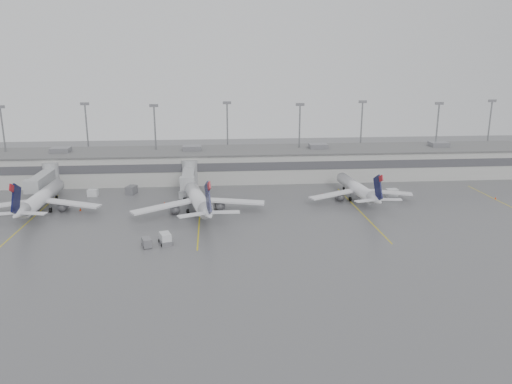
{
  "coord_description": "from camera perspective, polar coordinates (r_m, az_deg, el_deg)",
  "views": [
    {
      "loc": [
        -14.43,
        -77.91,
        32.2
      ],
      "look_at": [
        -5.44,
        24.0,
        5.0
      ],
      "focal_mm": 35.0,
      "sensor_mm": 36.0,
      "label": 1
    }
  ],
  "objects": [
    {
      "name": "light_masts",
      "position": [
        143.81,
        0.77,
        6.82
      ],
      "size": [
        142.4,
        8.0,
        20.6
      ],
      "color": "gray",
      "rests_on": "ground"
    },
    {
      "name": "jet_far_left",
      "position": [
        117.87,
        -23.44,
        -0.68
      ],
      "size": [
        27.11,
        30.38,
        9.83
      ],
      "rotation": [
        0.0,
        0.0,
        -0.02
      ],
      "color": "silver",
      "rests_on": "ground"
    },
    {
      "name": "jet_bridge_left",
      "position": [
        133.32,
        -22.86,
        1.43
      ],
      "size": [
        4.0,
        17.2,
        7.0
      ],
      "color": "#929497",
      "rests_on": "ground"
    },
    {
      "name": "cone_a",
      "position": [
        116.4,
        -19.44,
        -1.86
      ],
      "size": [
        0.45,
        0.45,
        0.72
      ],
      "primitive_type": "cone",
      "color": "#FF3A05",
      "rests_on": "ground"
    },
    {
      "name": "gse_loader",
      "position": [
        127.2,
        -14.04,
        0.23
      ],
      "size": [
        2.8,
        3.62,
        1.99
      ],
      "primitive_type": "cube",
      "rotation": [
        0.0,
        0.0,
        -0.28
      ],
      "color": "slate",
      "rests_on": "ground"
    },
    {
      "name": "gse_uld_a",
      "position": [
        127.58,
        -18.15,
        -0.09
      ],
      "size": [
        2.54,
        1.82,
        1.7
      ],
      "primitive_type": "cube",
      "rotation": [
        0.0,
        0.0,
        -0.1
      ],
      "color": "silver",
      "rests_on": "ground"
    },
    {
      "name": "terminal",
      "position": [
        139.5,
        1.0,
        3.3
      ],
      "size": [
        152.0,
        17.0,
        9.45
      ],
      "color": "#AFAFAA",
      "rests_on": "ground"
    },
    {
      "name": "ground",
      "position": [
        85.53,
        5.09,
        -7.29
      ],
      "size": [
        260.0,
        260.0,
        0.0
      ],
      "primitive_type": "plane",
      "color": "#4F4F52",
      "rests_on": "ground"
    },
    {
      "name": "cone_b",
      "position": [
        116.54,
        -10.41,
        -1.25
      ],
      "size": [
        0.38,
        0.38,
        0.6
      ],
      "primitive_type": "cone",
      "color": "#FF3A05",
      "rests_on": "ground"
    },
    {
      "name": "gse_uld_b",
      "position": [
        120.37,
        -8.11,
        -0.33
      ],
      "size": [
        3.04,
        2.57,
        1.83
      ],
      "primitive_type": "cube",
      "rotation": [
        0.0,
        0.0,
        -0.39
      ],
      "color": "silver",
      "rests_on": "ground"
    },
    {
      "name": "stand_markings",
      "position": [
        107.84,
        2.88,
        -2.5
      ],
      "size": [
        105.25,
        40.0,
        0.01
      ],
      "color": "#D4C00C",
      "rests_on": "ground"
    },
    {
      "name": "jet_mid_right",
      "position": [
        119.74,
        11.57,
        0.38
      ],
      "size": [
        25.1,
        28.22,
        9.13
      ],
      "rotation": [
        0.0,
        0.0,
        0.08
      ],
      "color": "silver",
      "rests_on": "ground"
    },
    {
      "name": "gse_uld_c",
      "position": [
        125.44,
        15.26,
        -0.07
      ],
      "size": [
        2.75,
        1.9,
        1.9
      ],
      "primitive_type": "cube",
      "rotation": [
        0.0,
        0.0,
        0.04
      ],
      "color": "silver",
      "rests_on": "ground"
    },
    {
      "name": "baggage_tug",
      "position": [
        91.7,
        -10.31,
        -5.39
      ],
      "size": [
        2.86,
        3.62,
        2.04
      ],
      "rotation": [
        0.0,
        0.0,
        0.31
      ],
      "color": "silver",
      "rests_on": "ground"
    },
    {
      "name": "jet_bridge_right",
      "position": [
        126.98,
        -7.66,
        1.86
      ],
      "size": [
        4.0,
        17.2,
        7.0
      ],
      "color": "#929497",
      "rests_on": "ground"
    },
    {
      "name": "cone_d",
      "position": [
        131.86,
        25.7,
        -0.61
      ],
      "size": [
        0.39,
        0.39,
        0.62
      ],
      "primitive_type": "cone",
      "color": "#FF3A05",
      "rests_on": "ground"
    },
    {
      "name": "cone_c",
      "position": [
        122.88,
        7.61,
        -0.28
      ],
      "size": [
        0.4,
        0.4,
        0.63
      ],
      "primitive_type": "cone",
      "color": "#FF3A05",
      "rests_on": "ground"
    },
    {
      "name": "baggage_cart",
      "position": [
        90.94,
        -12.4,
        -5.65
      ],
      "size": [
        2.13,
        2.83,
        1.61
      ],
      "rotation": [
        0.0,
        0.0,
        0.31
      ],
      "color": "slate",
      "rests_on": "ground"
    },
    {
      "name": "jet_mid_left",
      "position": [
        108.49,
        -6.71,
        -0.69
      ],
      "size": [
        28.43,
        32.16,
        10.49
      ],
      "rotation": [
        0.0,
        0.0,
        0.19
      ],
      "color": "silver",
      "rests_on": "ground"
    }
  ]
}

